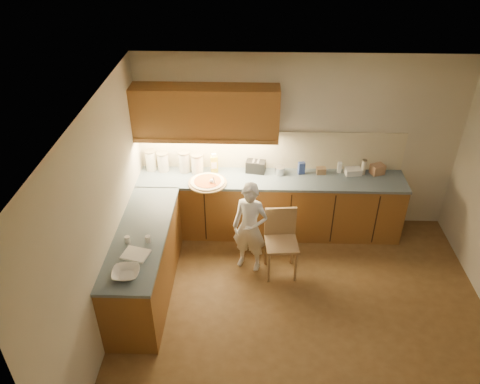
{
  "coord_description": "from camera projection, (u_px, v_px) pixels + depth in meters",
  "views": [
    {
      "loc": [
        -0.64,
        -3.92,
        4.35
      ],
      "look_at": [
        -0.8,
        1.2,
        1.0
      ],
      "focal_mm": 35.0,
      "sensor_mm": 36.0,
      "label": 1
    }
  ],
  "objects": [
    {
      "name": "canister_a",
      "position": [
        151.0,
        160.0,
        6.68
      ],
      "size": [
        0.16,
        0.16,
        0.31
      ],
      "rotation": [
        0.0,
        0.0,
        0.39
      ],
      "color": "white",
      "rests_on": "l_counter"
    },
    {
      "name": "pizza_on_board",
      "position": [
        208.0,
        182.0,
        6.43
      ],
      "size": [
        0.53,
        0.53,
        0.21
      ],
      "rotation": [
        0.0,
        0.0,
        0.14
      ],
      "color": "#A78653",
      "rests_on": "l_counter"
    },
    {
      "name": "wooden_chair",
      "position": [
        281.0,
        237.0,
        6.07
      ],
      "size": [
        0.45,
        0.45,
        0.92
      ],
      "rotation": [
        0.0,
        0.0,
        0.09
      ],
      "color": "tan",
      "rests_on": "ground"
    },
    {
      "name": "room",
      "position": [
        315.0,
        202.0,
        4.73
      ],
      "size": [
        4.54,
        4.5,
        2.62
      ],
      "color": "brown",
      "rests_on": "ground"
    },
    {
      "name": "toaster",
      "position": [
        256.0,
        167.0,
        6.66
      ],
      "size": [
        0.29,
        0.2,
        0.18
      ],
      "rotation": [
        0.0,
        0.0,
        -0.16
      ],
      "color": "black",
      "rests_on": "l_counter"
    },
    {
      "name": "flat_pack",
      "position": [
        353.0,
        171.0,
        6.64
      ],
      "size": [
        0.24,
        0.18,
        0.09
      ],
      "primitive_type": "cube",
      "rotation": [
        0.0,
        0.0,
        0.11
      ],
      "color": "white",
      "rests_on": "l_counter"
    },
    {
      "name": "card_box_b",
      "position": [
        378.0,
        169.0,
        6.63
      ],
      "size": [
        0.22,
        0.2,
        0.14
      ],
      "primitive_type": "cube",
      "rotation": [
        0.0,
        0.0,
        0.38
      ],
      "color": "tan",
      "rests_on": "l_counter"
    },
    {
      "name": "backsplash",
      "position": [
        272.0,
        150.0,
        6.65
      ],
      "size": [
        3.75,
        0.02,
        0.58
      ],
      "primitive_type": "cube",
      "color": "beige",
      "rests_on": "l_counter"
    },
    {
      "name": "tall_jar",
      "position": [
        364.0,
        167.0,
        6.6
      ],
      "size": [
        0.07,
        0.07,
        0.23
      ],
      "rotation": [
        0.0,
        0.0,
        -0.12
      ],
      "color": "beige",
      "rests_on": "l_counter"
    },
    {
      "name": "steel_pot",
      "position": [
        280.0,
        170.0,
        6.63
      ],
      "size": [
        0.16,
        0.16,
        0.12
      ],
      "color": "#AFB0B4",
      "rests_on": "l_counter"
    },
    {
      "name": "canister_c",
      "position": [
        184.0,
        162.0,
        6.64
      ],
      "size": [
        0.17,
        0.17,
        0.32
      ],
      "rotation": [
        0.0,
        0.0,
        -0.41
      ],
      "color": "beige",
      "rests_on": "l_counter"
    },
    {
      "name": "l_counter",
      "position": [
        231.0,
        223.0,
        6.46
      ],
      "size": [
        3.77,
        2.62,
        0.92
      ],
      "color": "brown",
      "rests_on": "ground"
    },
    {
      "name": "dough_cloth",
      "position": [
        136.0,
        254.0,
        5.19
      ],
      "size": [
        0.33,
        0.29,
        0.02
      ],
      "primitive_type": "cube",
      "rotation": [
        0.0,
        0.0,
        -0.25
      ],
      "color": "white",
      "rests_on": "l_counter"
    },
    {
      "name": "upper_cabinets",
      "position": [
        206.0,
        112.0,
        6.19
      ],
      "size": [
        1.95,
        0.36,
        0.73
      ],
      "color": "brown",
      "rests_on": "ground"
    },
    {
      "name": "canister_b",
      "position": [
        163.0,
        162.0,
        6.66
      ],
      "size": [
        0.17,
        0.17,
        0.29
      ],
      "rotation": [
        0.0,
        0.0,
        -0.25
      ],
      "color": "white",
      "rests_on": "l_counter"
    },
    {
      "name": "spice_jar_b",
      "position": [
        148.0,
        239.0,
        5.37
      ],
      "size": [
        0.07,
        0.07,
        0.08
      ],
      "primitive_type": "cylinder",
      "rotation": [
        0.0,
        0.0,
        -0.18
      ],
      "color": "silver",
      "rests_on": "l_counter"
    },
    {
      "name": "oil_jug",
      "position": [
        214.0,
        164.0,
        6.64
      ],
      "size": [
        0.11,
        0.09,
        0.29
      ],
      "rotation": [
        0.0,
        0.0,
        0.25
      ],
      "color": "gold",
      "rests_on": "l_counter"
    },
    {
      "name": "spice_jar_a",
      "position": [
        127.0,
        239.0,
        5.36
      ],
      "size": [
        0.08,
        0.08,
        0.08
      ],
      "primitive_type": "cylinder",
      "rotation": [
        0.0,
        0.0,
        0.31
      ],
      "color": "silver",
      "rests_on": "l_counter"
    },
    {
      "name": "mixing_bowl",
      "position": [
        126.0,
        273.0,
        4.9
      ],
      "size": [
        0.31,
        0.31,
        0.07
      ],
      "primitive_type": "imported",
      "rotation": [
        0.0,
        0.0,
        0.07
      ],
      "color": "silver",
      "rests_on": "l_counter"
    },
    {
      "name": "white_bottle",
      "position": [
        339.0,
        167.0,
        6.66
      ],
      "size": [
        0.05,
        0.05,
        0.16
      ],
      "primitive_type": "cube",
      "rotation": [
        0.0,
        0.0,
        0.02
      ],
      "color": "white",
      "rests_on": "l_counter"
    },
    {
      "name": "child",
      "position": [
        250.0,
        228.0,
        6.06
      ],
      "size": [
        0.55,
        0.45,
        1.29
      ],
      "primitive_type": "imported",
      "rotation": [
        0.0,
        0.0,
        -0.33
      ],
      "color": "white",
      "rests_on": "ground"
    },
    {
      "name": "blue_box",
      "position": [
        301.0,
        168.0,
        6.62
      ],
      "size": [
        0.1,
        0.08,
        0.18
      ],
      "primitive_type": "cube",
      "rotation": [
        0.0,
        0.0,
        0.24
      ],
      "color": "#2F448F",
      "rests_on": "l_counter"
    },
    {
      "name": "canister_d",
      "position": [
        197.0,
        163.0,
        6.63
      ],
      "size": [
        0.18,
        0.18,
        0.29
      ],
      "rotation": [
        0.0,
        0.0,
        0.06
      ],
      "color": "white",
      "rests_on": "l_counter"
    },
    {
      "name": "card_box_a",
      "position": [
        321.0,
        171.0,
        6.65
      ],
      "size": [
        0.14,
        0.1,
        0.09
      ],
      "primitive_type": "cube",
      "rotation": [
        0.0,
        0.0,
        0.08
      ],
      "color": "#9E7A55",
      "rests_on": "l_counter"
    }
  ]
}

